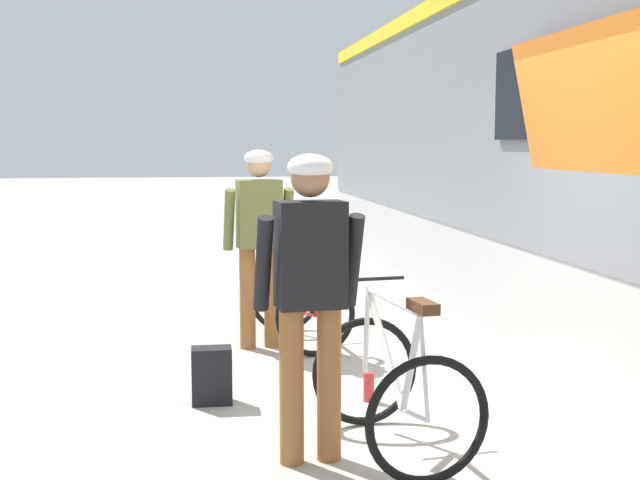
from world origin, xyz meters
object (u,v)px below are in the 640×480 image
Objects in this scene: bicycle_far_white at (394,386)px; water_bottle_near_the_bikes at (369,387)px; cyclist_near_in_olive at (259,230)px; bicycle_near_red at (300,300)px; backpack_on_platform at (212,376)px; cyclist_far_in_dark at (310,280)px.

bicycle_far_white is 5.55× the size of water_bottle_near_the_bikes.
cyclist_near_in_olive reaches higher than water_bottle_near_the_bikes.
bicycle_near_red reaches higher than backpack_on_platform.
backpack_on_platform is at bearing -116.38° from bicycle_near_red.
bicycle_near_red reaches higher than water_bottle_near_the_bikes.
cyclist_near_in_olive is 1.87m from backpack_on_platform.
backpack_on_platform is (-0.47, -1.60, -0.85)m from cyclist_near_in_olive.
cyclist_near_in_olive is at bearing -165.37° from bicycle_near_red.
water_bottle_near_the_bikes is at bearing -5.24° from backpack_on_platform.
cyclist_far_in_dark is 1.55m from backpack_on_platform.
cyclist_far_in_dark is 1.53× the size of bicycle_far_white.
cyclist_far_in_dark is 0.83m from bicycle_far_white.
cyclist_far_in_dark is 8.48× the size of water_bottle_near_the_bikes.
bicycle_near_red is at bearing 93.91° from bicycle_far_white.
bicycle_near_red is 1.01× the size of bicycle_far_white.
bicycle_near_red is 1.85m from water_bottle_near_the_bikes.
cyclist_near_in_olive is 1.00× the size of cyclist_far_in_dark.
water_bottle_near_the_bikes is at bearing -69.84° from cyclist_near_in_olive.
bicycle_near_red is at bearing 83.82° from cyclist_far_in_dark.
bicycle_near_red and bicycle_far_white have the same top height.
bicycle_far_white is at bearing -78.28° from cyclist_near_in_olive.
cyclist_near_in_olive is 1.53× the size of bicycle_far_white.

